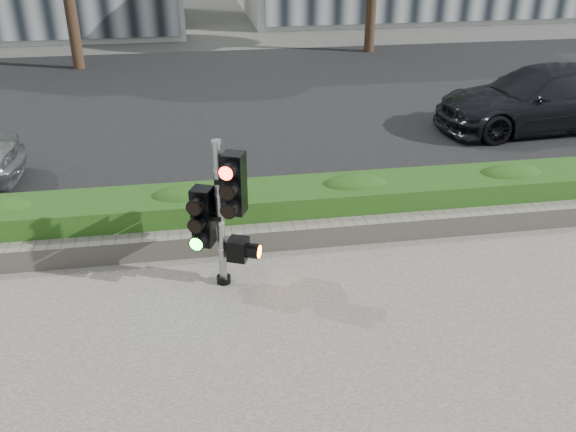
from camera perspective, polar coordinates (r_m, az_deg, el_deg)
The scene contains 7 objects.
ground at distance 7.79m, azimuth 0.16°, elevation -9.97°, with size 120.00×120.00×0.00m, color #51514C.
road at distance 16.84m, azimuth -5.57°, elevation 10.68°, with size 60.00×13.00×0.02m, color black.
curb at distance 10.43m, azimuth -2.70°, elevation 0.61°, with size 60.00×0.25×0.12m, color gray.
stone_wall at distance 9.26m, azimuth -1.78°, elevation -1.99°, with size 12.00×0.32×0.34m, color gray.
hedge at distance 9.75m, azimuth -2.31°, elevation 0.70°, with size 12.00×1.00×0.68m, color #437925.
traffic_signal at distance 7.99m, azimuth -6.14°, elevation 0.83°, with size 0.77×0.65×2.08m.
car_dark at distance 15.49m, azimuth 22.61°, elevation 10.12°, with size 2.00×4.92×1.43m, color black.
Camera 1 is at (-1.03, -6.15, 4.67)m, focal length 38.00 mm.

